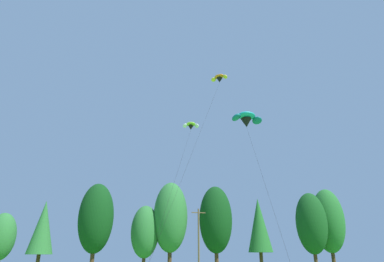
% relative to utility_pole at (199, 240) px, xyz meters
% --- Properties ---
extents(treeline_tree_b, '(4.38, 4.38, 9.54)m').
position_rel_utility_pole_xyz_m(treeline_tree_b, '(-30.61, 9.85, 0.62)').
color(treeline_tree_b, '#472D19').
rests_on(treeline_tree_b, ground_plane).
extents(treeline_tree_c, '(4.18, 4.18, 11.72)m').
position_rel_utility_pole_xyz_m(treeline_tree_c, '(-24.53, 9.90, 2.18)').
color(treeline_tree_c, '#472D19').
rests_on(treeline_tree_c, ground_plane).
extents(treeline_tree_d, '(5.67, 5.67, 14.35)m').
position_rel_utility_pole_xyz_m(treeline_tree_d, '(-15.84, 6.41, 3.53)').
color(treeline_tree_d, '#472D19').
rests_on(treeline_tree_d, ground_plane).
extents(treeline_tree_e, '(4.81, 4.81, 11.13)m').
position_rel_utility_pole_xyz_m(treeline_tree_e, '(-7.58, 8.15, 1.58)').
color(treeline_tree_e, '#472D19').
rests_on(treeline_tree_e, ground_plane).
extents(treeline_tree_f, '(5.92, 5.92, 15.26)m').
position_rel_utility_pole_xyz_m(treeline_tree_f, '(-3.31, 7.38, 4.09)').
color(treeline_tree_f, '#472D19').
rests_on(treeline_tree_f, ground_plane).
extents(treeline_tree_g, '(5.78, 5.78, 14.74)m').
position_rel_utility_pole_xyz_m(treeline_tree_g, '(4.68, 6.63, 3.77)').
color(treeline_tree_g, '#472D19').
rests_on(treeline_tree_g, ground_plane).
extents(treeline_tree_h, '(4.51, 4.51, 13.22)m').
position_rel_utility_pole_xyz_m(treeline_tree_h, '(13.76, 8.89, 3.13)').
color(treeline_tree_h, '#472D19').
rests_on(treeline_tree_h, ground_plane).
extents(treeline_tree_i, '(5.60, 5.60, 14.06)m').
position_rel_utility_pole_xyz_m(treeline_tree_i, '(22.78, 5.70, 3.36)').
color(treeline_tree_i, '#472D19').
rests_on(treeline_tree_i, ground_plane).
extents(treeline_tree_j, '(5.91, 5.91, 15.22)m').
position_rel_utility_pole_xyz_m(treeline_tree_j, '(27.35, 7.25, 4.06)').
color(treeline_tree_j, '#472D19').
rests_on(treeline_tree_j, ground_plane).
extents(utility_pole, '(2.20, 0.26, 9.78)m').
position_rel_utility_pole_xyz_m(utility_pole, '(0.00, 0.00, 0.00)').
color(utility_pole, brown).
rests_on(utility_pole, ground_plane).
extents(parafoil_kite_high_lime_white, '(7.91, 16.77, 18.61)m').
position_rel_utility_pole_xyz_m(parafoil_kite_high_lime_white, '(-3.41, -10.32, 14.46)').
color(parafoil_kite_high_lime_white, '#93D633').
extents(parafoil_kite_mid_teal, '(5.32, 15.20, 17.39)m').
position_rel_utility_pole_xyz_m(parafoil_kite_mid_teal, '(1.83, -17.75, 12.97)').
color(parafoil_kite_mid_teal, teal).
extents(parafoil_kite_far_orange, '(10.70, 12.47, 23.76)m').
position_rel_utility_pole_xyz_m(parafoil_kite_far_orange, '(-0.58, -15.06, 19.61)').
color(parafoil_kite_far_orange, orange).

